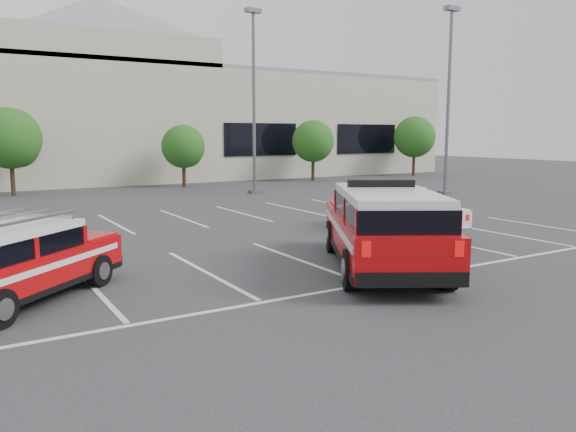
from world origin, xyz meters
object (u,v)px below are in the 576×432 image
at_px(fire_chief_suv, 384,234).
at_px(tree_right, 314,143).
at_px(tree_mid_right, 184,148).
at_px(light_pole_right, 448,101).
at_px(tree_mid_left, 12,140).
at_px(convention_building, 73,116).
at_px(white_pickup, 399,215).
at_px(tree_far_right, 415,138).
at_px(ladder_suv, 16,268).
at_px(light_pole_mid, 254,102).

bearing_deg(fire_chief_suv, tree_right, 89.91).
relative_size(tree_mid_right, light_pole_right, 0.39).
xyz_separation_m(tree_mid_left, fire_chief_suv, (6.17, -23.96, -2.13)).
xyz_separation_m(convention_building, tree_right, (14.91, -9.82, -1.95)).
relative_size(light_pole_right, white_pickup, 1.91).
bearing_deg(light_pole_right, fire_chief_suv, -141.06).
distance_m(tree_far_right, fire_chief_suv, 33.86).
height_order(tree_mid_right, tree_far_right, tree_far_right).
bearing_deg(tree_far_right, light_pole_right, -127.04).
distance_m(tree_right, light_pole_right, 12.32).
bearing_deg(tree_mid_right, light_pole_right, -47.83).
bearing_deg(tree_mid_left, white_pickup, -63.37).
bearing_deg(ladder_suv, tree_mid_left, 132.21).
height_order(convention_building, light_pole_mid, convention_building).
bearing_deg(light_pole_mid, tree_mid_left, 153.08).
relative_size(tree_mid_right, tree_far_right, 0.82).
relative_size(tree_mid_left, tree_right, 1.10).
relative_size(white_pickup, ladder_suv, 1.18).
xyz_separation_m(tree_mid_left, ladder_suv, (-2.02, -22.33, -2.33)).
xyz_separation_m(tree_mid_left, tree_far_right, (30.00, 0.00, 0.00)).
bearing_deg(tree_mid_right, convention_building, 116.57).
bearing_deg(light_pole_mid, convention_building, 113.26).
relative_size(light_pole_right, ladder_suv, 2.25).
bearing_deg(tree_right, white_pickup, -116.14).
bearing_deg(light_pole_mid, fire_chief_suv, -107.77).
bearing_deg(convention_building, tree_mid_right, -63.43).
height_order(tree_mid_left, tree_mid_right, tree_mid_left).
xyz_separation_m(convention_building, tree_far_right, (24.91, -9.82, -1.68)).
height_order(convention_building, ladder_suv, convention_building).
bearing_deg(light_pole_mid, tree_mid_right, 107.52).
xyz_separation_m(tree_mid_left, white_pickup, (10.11, -20.16, -2.41)).
relative_size(tree_mid_right, fire_chief_suv, 0.60).
bearing_deg(tree_mid_right, light_pole_mid, -72.48).
height_order(tree_mid_left, white_pickup, tree_mid_left).
bearing_deg(tree_right, light_pole_right, -85.69).
bearing_deg(light_pole_right, tree_far_right, 52.96).
distance_m(tree_far_right, white_pickup, 28.42).
distance_m(tree_right, ladder_suv, 31.43).
height_order(tree_right, white_pickup, tree_right).
height_order(tree_mid_right, fire_chief_suv, tree_mid_right).
xyz_separation_m(light_pole_right, fire_chief_suv, (-14.74, -11.91, -4.28)).
xyz_separation_m(convention_building, light_pole_right, (15.82, -21.86, 0.47)).
relative_size(light_pole_mid, white_pickup, 1.91).
xyz_separation_m(tree_mid_right, ladder_suv, (-12.02, -22.33, -1.79)).
distance_m(light_pole_mid, fire_chief_suv, 19.29).
height_order(tree_mid_left, ladder_suv, tree_mid_left).
distance_m(tree_mid_left, light_pole_mid, 13.53).
distance_m(light_pole_mid, light_pole_right, 10.82).
bearing_deg(light_pole_right, convention_building, 125.89).
distance_m(light_pole_mid, white_pickup, 14.94).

